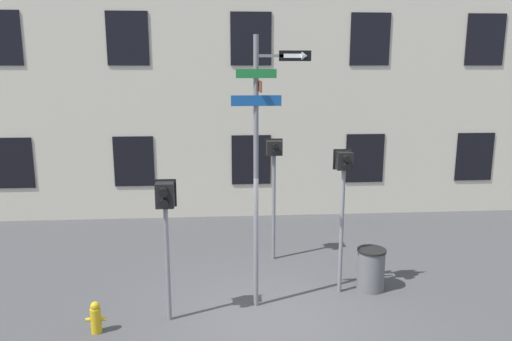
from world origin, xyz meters
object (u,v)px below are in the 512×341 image
pedestrian_signal_across (274,167)px  fire_hydrant (96,318)px  pedestrian_signal_right (343,185)px  trash_bin (371,269)px  street_sign_pole (260,152)px  pedestrian_signal_left (166,212)px

pedestrian_signal_across → fire_hydrant: pedestrian_signal_across is taller
fire_hydrant → pedestrian_signal_across: bearing=42.3°
pedestrian_signal_right → trash_bin: (0.65, 0.07, -1.80)m
fire_hydrant → street_sign_pole: bearing=15.1°
street_sign_pole → pedestrian_signal_right: (1.66, 0.46, -0.75)m
street_sign_pole → pedestrian_signal_right: size_ratio=1.72×
pedestrian_signal_right → pedestrian_signal_left: bearing=-165.0°
pedestrian_signal_left → fire_hydrant: size_ratio=4.53×
street_sign_pole → fire_hydrant: (-2.88, -0.78, -2.71)m
trash_bin → fire_hydrant: bearing=-165.9°
pedestrian_signal_right → pedestrian_signal_across: pedestrian_signal_right is taller
pedestrian_signal_right → trash_bin: bearing=5.7°
street_sign_pole → pedestrian_signal_right: street_sign_pole is taller
pedestrian_signal_across → fire_hydrant: size_ratio=5.03×
pedestrian_signal_right → pedestrian_signal_across: size_ratio=1.02×
fire_hydrant → trash_bin: 5.35m
fire_hydrant → trash_bin: bearing=14.1°
pedestrian_signal_left → pedestrian_signal_across: pedestrian_signal_across is taller
pedestrian_signal_left → fire_hydrant: pedestrian_signal_left is taller
pedestrian_signal_across → trash_bin: bearing=-44.7°
pedestrian_signal_left → fire_hydrant: (-1.21, -0.35, -1.75)m
fire_hydrant → trash_bin: (5.19, 1.30, 0.16)m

